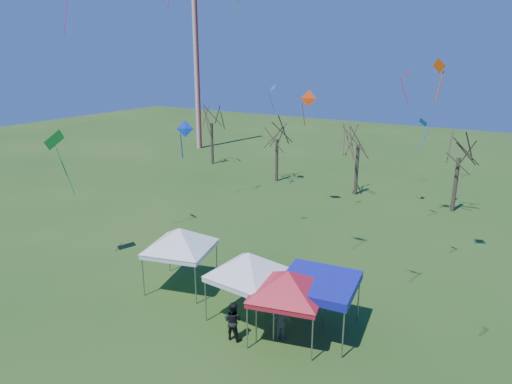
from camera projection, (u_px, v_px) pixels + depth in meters
ground at (221, 337)px, 20.77m from camera, size 140.00×140.00×0.00m
radio_mast at (196, 53)px, 58.88m from camera, size 0.70×0.70×25.00m
tree_0 at (211, 108)px, 51.65m from camera, size 3.83×3.83×8.44m
tree_1 at (277, 124)px, 44.59m from camera, size 3.42×3.42×7.54m
tree_2 at (359, 126)px, 40.03m from camera, size 3.71×3.71×8.18m
tree_3 at (462, 138)px, 35.63m from camera, size 3.59×3.59×7.91m
tent_white_west at (180, 232)px, 24.33m from camera, size 4.37×4.37×3.99m
tent_white_mid at (249, 257)px, 21.41m from camera, size 4.47×4.47×3.95m
tent_red at (288, 276)px, 19.93m from camera, size 4.17×4.17×3.79m
tent_blue at (319, 284)px, 20.57m from camera, size 3.74×3.74×2.62m
person_dark at (233, 321)px, 20.37m from camera, size 0.93×0.75×1.83m
person_grey at (281, 323)px, 20.36m from camera, size 1.07×0.79×1.69m
kite_1 at (185, 129)px, 21.30m from camera, size 0.80×0.63×1.86m
kite_18 at (440, 67)px, 22.64m from camera, size 0.83×0.62×2.12m
kite_11 at (308, 99)px, 35.13m from camera, size 1.29×0.76×2.84m
kite_14 at (54, 140)px, 25.59m from camera, size 1.28×1.71×4.05m
kite_22 at (406, 76)px, 33.77m from camera, size 0.88×0.98×2.68m
kite_13 at (272, 89)px, 41.82m from camera, size 1.17×1.15×2.50m
kite_19 at (423, 123)px, 32.36m from camera, size 1.04×0.99×2.29m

